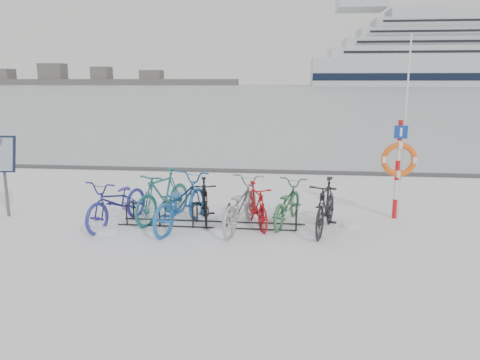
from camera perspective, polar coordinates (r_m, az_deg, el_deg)
ground at (r=10.11m, az=-3.47°, el=-5.52°), size 900.00×900.00×0.00m
ice_sheet at (r=164.52m, az=5.92°, el=10.99°), size 400.00×298.00×0.02m
quay_edge at (r=15.77m, az=0.17°, el=1.12°), size 400.00×0.25×0.10m
bike_rack at (r=10.05m, az=-3.49°, el=-4.54°), size 4.00×0.48×0.46m
info_board at (r=11.69m, az=-27.00°, el=2.31°), size 0.63×0.26×1.85m
lifebuoy_station at (r=10.80m, az=18.81°, el=2.35°), size 0.77×0.22×4.01m
cruise_ferry at (r=248.90m, az=26.83°, el=13.29°), size 152.35×28.70×50.06m
shoreline at (r=296.52m, az=-18.65°, el=11.45°), size 180.00×12.00×9.50m
bike_0 at (r=10.35m, az=-14.68°, el=-2.40°), size 1.24×2.16×1.07m
bike_1 at (r=10.49m, az=-9.37°, el=-1.71°), size 1.21×2.00×1.16m
bike_2 at (r=9.89m, az=-7.28°, el=-2.55°), size 1.32×2.30×1.14m
bike_3 at (r=10.31m, az=-4.33°, el=-2.38°), size 0.81×1.67×0.97m
bike_4 at (r=9.76m, az=0.01°, el=-2.83°), size 1.14×2.17×1.08m
bike_5 at (r=9.95m, az=1.98°, el=-2.93°), size 0.98×1.65×0.96m
bike_6 at (r=10.19m, az=5.74°, el=-2.63°), size 1.09×1.91×0.95m
bike_7 at (r=9.74m, az=10.40°, el=-2.96°), size 0.97×1.93×1.12m
snow_drifts at (r=9.95m, az=-2.17°, el=-5.78°), size 5.89×1.77×0.21m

